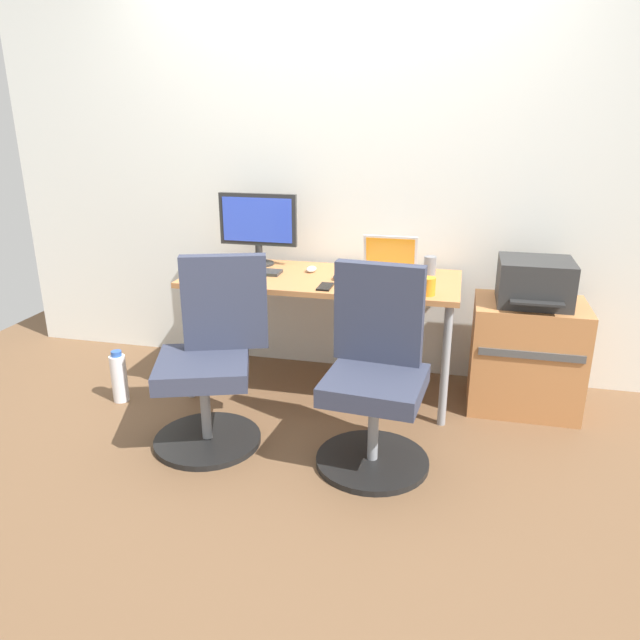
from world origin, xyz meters
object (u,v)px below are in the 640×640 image
printer (535,282)px  open_laptop (388,267)px  desktop_monitor (258,224)px  side_cabinet (526,356)px  coffee_mug (428,286)px  office_chair_right (375,378)px  office_chair_left (212,362)px  water_bottle_on_floor (119,377)px

printer → open_laptop: open_laptop is taller
desktop_monitor → printer: bearing=-5.0°
side_cabinet → coffee_mug: (-0.55, -0.28, 0.44)m
office_chair_right → coffee_mug: office_chair_right is taller
coffee_mug → office_chair_left: bearing=-155.7°
water_bottle_on_floor → coffee_mug: bearing=6.5°
office_chair_left → water_bottle_on_floor: (-0.70, 0.26, -0.28)m
office_chair_right → desktop_monitor: size_ratio=1.96×
desktop_monitor → coffee_mug: desktop_monitor is taller
office_chair_left → side_cabinet: 1.73m
office_chair_right → desktop_monitor: 1.33m
office_chair_left → office_chair_right: bearing=0.2°
printer → coffee_mug: printer is taller
water_bottle_on_floor → desktop_monitor: (0.66, 0.61, 0.81)m
side_cabinet → open_laptop: (-0.79, 0.03, 0.45)m
water_bottle_on_floor → printer: bearing=11.8°
desktop_monitor → coffee_mug: bearing=-21.7°
office_chair_right → water_bottle_on_floor: office_chair_right is taller
side_cabinet → coffee_mug: 0.76m
office_chair_left → side_cabinet: (1.56, 0.74, -0.12)m
water_bottle_on_floor → open_laptop: bearing=19.0°
open_laptop → coffee_mug: 0.40m
water_bottle_on_floor → open_laptop: open_laptop is taller
office_chair_right → open_laptop: bearing=93.8°
office_chair_left → coffee_mug: office_chair_left is taller
office_chair_right → side_cabinet: bearing=44.7°
office_chair_left → water_bottle_on_floor: 0.80m
printer → open_laptop: 0.79m
office_chair_right → printer: office_chair_right is taller
office_chair_right → water_bottle_on_floor: bearing=170.3°
office_chair_right → coffee_mug: size_ratio=10.22×
office_chair_left → desktop_monitor: bearing=92.5°
side_cabinet → desktop_monitor: (-1.60, 0.14, 0.65)m
printer → office_chair_right: bearing=-135.3°
water_bottle_on_floor → coffee_mug: size_ratio=3.37×
open_laptop → coffee_mug: size_ratio=3.37×
office_chair_left → open_laptop: (0.77, 0.77, 0.34)m
water_bottle_on_floor → coffee_mug: 1.83m
water_bottle_on_floor → open_laptop: (1.47, 0.51, 0.61)m
desktop_monitor → open_laptop: 0.84m
office_chair_right → side_cabinet: 1.05m
printer → office_chair_left: bearing=-154.8°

